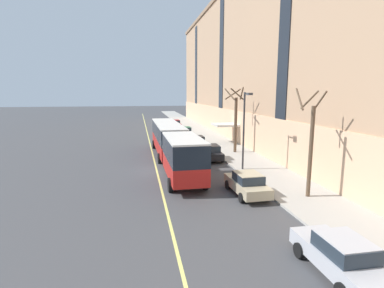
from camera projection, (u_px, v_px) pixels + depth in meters
name	position (u px, v px, depth m)	size (l,w,h in m)	color
ground_plane	(159.00, 170.00, 26.69)	(260.00, 260.00, 0.00)	#424244
sidewalk	(244.00, 158.00, 31.18)	(4.72, 160.00, 0.15)	#ADA89E
apartment_facade	(344.00, 44.00, 27.83)	(15.20, 110.00, 22.63)	tan
city_bus	(172.00, 142.00, 29.10)	(3.07, 20.29, 3.56)	red
parked_car_black_0	(197.00, 142.00, 37.08)	(1.98, 4.38, 1.56)	black
parked_car_black_1	(210.00, 152.00, 30.86)	(2.12, 4.84, 1.56)	black
parked_car_silver_2	(341.00, 256.00, 11.24)	(1.97, 4.39, 1.56)	#B7B7BC
parked_car_champagne_3	(247.00, 184.00, 20.16)	(2.07, 4.49, 1.56)	#BCAD89
parked_car_green_4	(185.00, 132.00, 46.77)	(2.02, 4.42, 1.56)	#23603D
parked_car_red_5	(175.00, 124.00, 58.74)	(2.04, 4.78, 1.56)	#B21E19
street_tree_near_corner	(310.00, 144.00, 19.04)	(1.78, 1.81, 6.99)	brown
street_tree_mid_block	(235.00, 119.00, 33.53)	(2.07, 2.26, 7.30)	brown
street_lamp	(245.00, 123.00, 25.64)	(0.36, 1.48, 6.73)	#2D2D30
lane_centerline	(155.00, 163.00, 29.57)	(0.16, 140.00, 0.01)	#E0D66B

